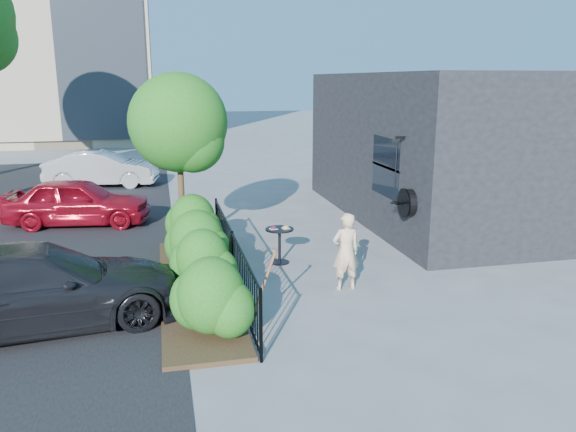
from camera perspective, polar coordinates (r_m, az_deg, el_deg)
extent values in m
plane|color=gray|center=(11.05, 2.22, -6.58)|extent=(120.00, 120.00, 0.00)
cube|color=black|center=(16.77, 16.71, 6.87)|extent=(6.00, 9.00, 4.00)
cube|color=black|center=(13.61, 9.93, 4.93)|extent=(0.04, 1.60, 1.40)
cube|color=black|center=(13.62, 9.95, 4.93)|extent=(0.05, 1.70, 0.06)
cylinder|color=black|center=(12.33, 12.10, 1.32)|extent=(0.18, 0.60, 0.60)
cylinder|color=black|center=(12.29, 11.68, 1.30)|extent=(0.03, 0.64, 0.64)
cube|color=black|center=(12.56, 11.37, 7.82)|extent=(0.25, 0.06, 0.06)
cylinder|color=black|center=(12.59, 10.92, 5.34)|extent=(0.02, 0.02, 1.05)
cylinder|color=black|center=(7.83, -2.77, -11.07)|extent=(0.05, 0.05, 1.10)
cylinder|color=black|center=(10.60, -5.63, -4.39)|extent=(0.05, 0.05, 1.10)
cylinder|color=black|center=(13.47, -7.27, -0.50)|extent=(0.05, 0.05, 1.10)
cube|color=black|center=(10.45, -5.70, -1.73)|extent=(0.03, 6.00, 0.03)
cube|color=black|center=(10.75, -5.58, -6.67)|extent=(0.03, 6.00, 0.03)
cylinder|color=black|center=(7.92, -2.90, -10.77)|extent=(0.02, 0.02, 1.04)
cylinder|color=black|center=(8.10, -3.15, -10.20)|extent=(0.02, 0.02, 1.04)
cylinder|color=black|center=(8.28, -3.38, -9.65)|extent=(0.02, 0.02, 1.04)
cylinder|color=black|center=(8.46, -3.61, -9.12)|extent=(0.02, 0.02, 1.04)
cylinder|color=black|center=(8.65, -3.83, -8.62)|extent=(0.02, 0.02, 1.04)
cylinder|color=black|center=(8.83, -4.04, -8.14)|extent=(0.02, 0.02, 1.04)
cylinder|color=black|center=(9.01, -4.24, -7.67)|extent=(0.02, 0.02, 1.04)
cylinder|color=black|center=(9.20, -4.43, -7.23)|extent=(0.02, 0.02, 1.04)
cylinder|color=black|center=(9.38, -4.61, -6.80)|extent=(0.02, 0.02, 1.04)
cylinder|color=black|center=(9.57, -4.78, -6.39)|extent=(0.02, 0.02, 1.04)
cylinder|color=black|center=(9.76, -4.95, -5.99)|extent=(0.02, 0.02, 1.04)
cylinder|color=black|center=(9.94, -5.11, -5.61)|extent=(0.02, 0.02, 1.04)
cylinder|color=black|center=(10.13, -5.27, -5.25)|extent=(0.02, 0.02, 1.04)
cylinder|color=black|center=(10.32, -5.42, -4.89)|extent=(0.02, 0.02, 1.04)
cylinder|color=black|center=(10.51, -5.56, -4.55)|extent=(0.02, 0.02, 1.04)
cylinder|color=black|center=(10.69, -5.70, -4.22)|extent=(0.02, 0.02, 1.04)
cylinder|color=black|center=(10.88, -5.84, -3.90)|extent=(0.02, 0.02, 1.04)
cylinder|color=black|center=(11.07, -5.97, -3.60)|extent=(0.02, 0.02, 1.04)
cylinder|color=black|center=(11.26, -6.09, -3.30)|extent=(0.02, 0.02, 1.04)
cylinder|color=black|center=(11.45, -6.21, -3.02)|extent=(0.02, 0.02, 1.04)
cylinder|color=black|center=(11.64, -6.33, -2.74)|extent=(0.02, 0.02, 1.04)
cylinder|color=black|center=(11.84, -6.44, -2.47)|extent=(0.02, 0.02, 1.04)
cylinder|color=black|center=(12.03, -6.55, -2.21)|extent=(0.02, 0.02, 1.04)
cylinder|color=black|center=(12.22, -6.66, -1.96)|extent=(0.02, 0.02, 1.04)
cylinder|color=black|center=(12.41, -6.76, -1.71)|extent=(0.02, 0.02, 1.04)
cylinder|color=black|center=(12.60, -6.86, -1.48)|extent=(0.02, 0.02, 1.04)
cylinder|color=black|center=(12.79, -6.95, -1.25)|extent=(0.02, 0.02, 1.04)
cylinder|color=black|center=(12.99, -7.05, -1.03)|extent=(0.02, 0.02, 1.04)
cylinder|color=black|center=(13.18, -7.14, -0.81)|extent=(0.02, 0.02, 1.04)
cylinder|color=black|center=(13.37, -7.23, -0.60)|extent=(0.02, 0.02, 1.04)
cube|color=#382616|center=(10.71, -9.31, -7.20)|extent=(1.30, 6.00, 0.08)
ellipsoid|color=#1D6016|center=(8.43, -7.81, -8.21)|extent=(1.10, 1.10, 1.24)
ellipsoid|color=#1D6016|center=(9.93, -8.65, -4.82)|extent=(1.10, 1.10, 1.24)
ellipsoid|color=#1D6016|center=(11.36, -9.24, -2.46)|extent=(1.10, 1.10, 1.24)
ellipsoid|color=#1D6016|center=(12.71, -9.66, -0.74)|extent=(1.10, 1.10, 1.24)
cylinder|color=#3F2B19|center=(13.08, -10.76, 1.87)|extent=(0.14, 0.14, 2.40)
sphere|color=#1D6016|center=(12.85, -11.08, 9.04)|extent=(2.20, 2.20, 2.20)
sphere|color=#1D6016|center=(12.70, -9.62, 7.55)|extent=(1.43, 1.43, 1.43)
cylinder|color=black|center=(11.86, -0.87, -1.36)|extent=(0.61, 0.61, 0.03)
cylinder|color=black|center=(11.97, -0.86, -3.08)|extent=(0.06, 0.06, 0.73)
cylinder|color=black|center=(12.08, -0.85, -4.71)|extent=(0.40, 0.40, 0.03)
cube|color=white|center=(11.83, -1.50, -1.31)|extent=(0.17, 0.17, 0.01)
cube|color=white|center=(11.88, -0.22, -1.25)|extent=(0.17, 0.17, 0.01)
torus|color=#490C1F|center=(11.83, -1.50, -1.19)|extent=(0.14, 0.14, 0.04)
torus|color=tan|center=(11.87, -0.22, -1.13)|extent=(0.14, 0.14, 0.04)
imported|color=beige|center=(10.45, 5.90, -3.61)|extent=(0.56, 0.39, 1.47)
cylinder|color=brown|center=(8.97, -2.43, -6.87)|extent=(0.43, 0.04, 1.09)
cube|color=gray|center=(9.17, -3.42, -10.38)|extent=(0.10, 0.16, 0.23)
cylinder|color=brown|center=(8.83, -1.36, -3.50)|extent=(0.10, 0.09, 0.06)
imported|color=maroon|center=(16.06, -20.56, 1.37)|extent=(3.93, 2.00, 1.28)
imported|color=#B0B0B5|center=(21.69, -18.41, 4.58)|extent=(4.11, 1.94, 1.30)
imported|color=black|center=(9.69, -24.27, -6.62)|extent=(4.84, 2.62, 1.33)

